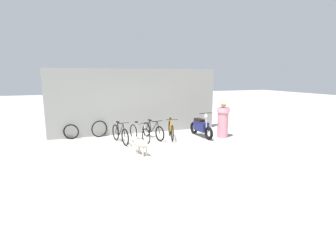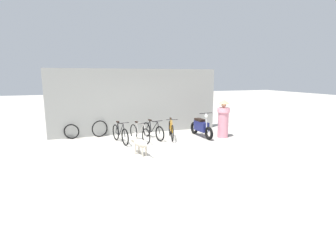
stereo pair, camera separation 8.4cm
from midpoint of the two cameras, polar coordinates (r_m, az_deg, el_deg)
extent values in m
plane|color=#ADA89E|center=(9.15, -2.37, -5.22)|extent=(60.00, 60.00, 0.00)
cube|color=gray|center=(11.71, -6.96, 5.33)|extent=(7.51, 0.20, 2.84)
torus|color=black|center=(9.76, -9.57, -2.41)|extent=(0.17, 0.64, 0.64)
torus|color=black|center=(10.64, -11.56, -1.37)|extent=(0.17, 0.64, 0.64)
cylinder|color=black|center=(10.05, -10.42, -0.83)|extent=(0.12, 0.48, 0.53)
cylinder|color=black|center=(10.31, -10.99, -0.65)|extent=(0.05, 0.13, 0.49)
cylinder|color=black|center=(10.05, -10.57, 0.56)|extent=(0.14, 0.55, 0.06)
cylinder|color=black|center=(10.48, -11.21, -1.68)|extent=(0.10, 0.37, 0.08)
cylinder|color=black|center=(10.47, -11.35, -0.35)|extent=(0.08, 0.29, 0.45)
cylinder|color=black|center=(9.77, -9.77, -1.00)|extent=(0.06, 0.17, 0.47)
cube|color=black|center=(10.30, -11.14, 0.87)|extent=(0.10, 0.19, 0.05)
cylinder|color=black|center=(9.79, -9.98, 0.63)|extent=(0.46, 0.11, 0.02)
torus|color=black|center=(9.86, -5.04, -2.27)|extent=(0.18, 0.60, 0.60)
torus|color=black|center=(10.75, -7.74, -1.22)|extent=(0.18, 0.60, 0.60)
cylinder|color=beige|center=(10.16, -6.16, -0.76)|extent=(0.15, 0.50, 0.50)
cylinder|color=beige|center=(10.42, -6.94, -0.57)|extent=(0.06, 0.13, 0.46)
cylinder|color=beige|center=(10.16, -6.33, 0.54)|extent=(0.17, 0.58, 0.06)
cylinder|color=beige|center=(10.58, -7.27, -1.52)|extent=(0.12, 0.39, 0.07)
cylinder|color=beige|center=(10.58, -7.43, -0.27)|extent=(0.10, 0.30, 0.42)
cylinder|color=beige|center=(9.87, -5.28, -0.95)|extent=(0.07, 0.18, 0.45)
cube|color=black|center=(10.41, -7.10, 0.86)|extent=(0.11, 0.19, 0.05)
cylinder|color=black|center=(9.89, -5.52, 0.60)|extent=(0.45, 0.13, 0.02)
torus|color=black|center=(10.27, -2.04, -1.69)|extent=(0.21, 0.60, 0.61)
torus|color=black|center=(11.12, -4.96, -0.74)|extent=(0.21, 0.60, 0.61)
cylinder|color=black|center=(10.55, -3.24, -0.26)|extent=(0.16, 0.50, 0.51)
cylinder|color=black|center=(10.80, -4.08, -0.09)|extent=(0.06, 0.13, 0.46)
cylinder|color=black|center=(10.55, -3.40, 1.00)|extent=(0.18, 0.58, 0.06)
cylinder|color=black|center=(10.96, -4.45, -1.02)|extent=(0.13, 0.38, 0.07)
cylinder|color=black|center=(10.96, -4.61, 0.19)|extent=(0.11, 0.30, 0.43)
cylinder|color=black|center=(10.28, -2.29, -0.41)|extent=(0.07, 0.18, 0.45)
cube|color=black|center=(10.80, -4.24, 1.30)|extent=(0.11, 0.19, 0.05)
cylinder|color=black|center=(10.30, -2.53, 1.07)|extent=(0.45, 0.14, 0.02)
torus|color=black|center=(10.25, 0.70, -1.57)|extent=(0.21, 0.64, 0.65)
torus|color=black|center=(11.20, 0.15, -0.49)|extent=(0.21, 0.64, 0.65)
cylinder|color=orange|center=(10.57, 0.48, 0.00)|extent=(0.15, 0.48, 0.54)
cylinder|color=orange|center=(10.85, 0.32, 0.19)|extent=(0.06, 0.13, 0.50)
cylinder|color=orange|center=(10.58, 0.45, 1.35)|extent=(0.17, 0.55, 0.06)
cylinder|color=orange|center=(11.03, 0.25, -0.80)|extent=(0.12, 0.37, 0.08)
cylinder|color=orange|center=(11.03, 0.22, 0.50)|extent=(0.10, 0.29, 0.46)
cylinder|color=orange|center=(10.27, 0.66, -0.19)|extent=(0.07, 0.17, 0.48)
cube|color=black|center=(10.85, 0.30, 1.67)|extent=(0.11, 0.19, 0.05)
cylinder|color=black|center=(10.29, 0.62, 1.40)|extent=(0.45, 0.14, 0.02)
torus|color=black|center=(10.63, 8.64, -1.56)|extent=(0.15, 0.54, 0.54)
torus|color=black|center=(11.65, 5.45, -0.39)|extent=(0.15, 0.54, 0.54)
cube|color=navy|center=(11.10, 6.99, -0.04)|extent=(0.33, 0.84, 0.40)
cube|color=black|center=(11.18, 6.63, 1.35)|extent=(0.27, 0.54, 0.10)
cylinder|color=silver|center=(10.72, 8.06, 1.18)|extent=(0.06, 0.14, 0.61)
cylinder|color=silver|center=(10.68, 8.39, -1.00)|extent=(0.05, 0.21, 0.21)
cylinder|color=black|center=(10.71, 7.98, 2.80)|extent=(0.58, 0.06, 0.03)
sphere|color=silver|center=(10.71, 8.04, 2.14)|extent=(0.15, 0.15, 0.14)
ellipsoid|color=beige|center=(8.54, -6.21, -3.80)|extent=(0.48, 0.70, 0.26)
cylinder|color=beige|center=(8.73, -7.33, -5.14)|extent=(0.07, 0.07, 0.29)
cylinder|color=beige|center=(8.80, -6.56, -4.98)|extent=(0.07, 0.07, 0.29)
cylinder|color=beige|center=(8.41, -5.77, -5.73)|extent=(0.07, 0.07, 0.29)
cylinder|color=beige|center=(8.49, -4.98, -5.55)|extent=(0.07, 0.07, 0.29)
sphere|color=beige|center=(8.83, -7.67, -2.86)|extent=(0.29, 0.29, 0.22)
ellipsoid|color=beige|center=(8.91, -8.01, -2.85)|extent=(0.13, 0.15, 0.08)
cylinder|color=beige|center=(8.21, -4.41, -4.57)|extent=(0.14, 0.27, 0.14)
cylinder|color=pink|center=(11.13, 11.64, 0.74)|extent=(0.43, 0.43, 1.24)
cylinder|color=#FFA0B2|center=(11.05, 11.74, 3.44)|extent=(0.51, 0.51, 0.18)
sphere|color=tan|center=(11.02, 11.79, 4.51)|extent=(0.20, 0.20, 0.20)
cone|color=tan|center=(11.01, 11.81, 5.19)|extent=(0.45, 0.45, 0.16)
torus|color=black|center=(11.32, -20.55, -1.17)|extent=(0.61, 0.19, 0.62)
torus|color=black|center=(11.34, -14.91, -0.59)|extent=(0.68, 0.27, 0.70)
camera|label=1|loc=(0.04, -90.24, -0.05)|focal=28.00mm
camera|label=2|loc=(0.04, 89.76, 0.05)|focal=28.00mm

